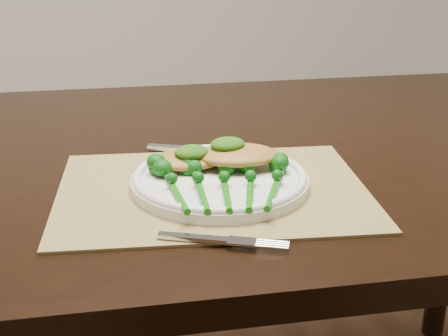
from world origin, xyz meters
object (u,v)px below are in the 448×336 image
object	(u,v)px
dinner_plate	(220,179)
broccolini_bundle	(225,189)
dining_table	(195,333)
placemat	(213,190)
chicken_fillet_left	(190,159)

from	to	relation	value
dinner_plate	broccolini_bundle	bearing A→B (deg)	-101.09
dining_table	placemat	bearing A→B (deg)	-88.13
chicken_fillet_left	dining_table	bearing A→B (deg)	74.15
dining_table	dinner_plate	xyz separation A→B (m)	(-0.01, -0.18, 0.39)
dinner_plate	broccolini_bundle	size ratio (longest dim) A/B	1.20
placemat	dinner_plate	bearing A→B (deg)	32.32
dinner_plate	chicken_fillet_left	distance (m)	0.06
chicken_fillet_left	broccolini_bundle	size ratio (longest dim) A/B	0.55
dining_table	chicken_fillet_left	xyz separation A→B (m)	(-0.04, -0.12, 0.40)
placemat	dinner_plate	distance (m)	0.02
dining_table	chicken_fillet_left	bearing A→B (deg)	-98.80
placemat	dinner_plate	world-z (taller)	dinner_plate
placemat	chicken_fillet_left	xyz separation A→B (m)	(-0.02, 0.06, 0.03)
broccolini_bundle	placemat	bearing A→B (deg)	106.95
dinner_plate	chicken_fillet_left	bearing A→B (deg)	117.55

